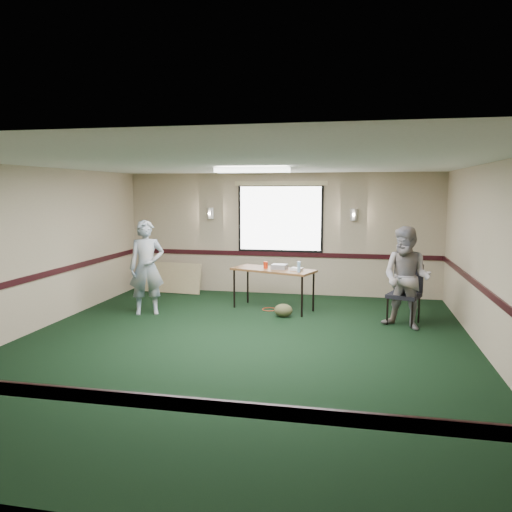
% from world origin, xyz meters
% --- Properties ---
extents(ground, '(8.00, 8.00, 0.00)m').
position_xyz_m(ground, '(0.00, 0.00, 0.00)').
color(ground, black).
rests_on(ground, ground).
extents(room_shell, '(8.00, 8.02, 8.00)m').
position_xyz_m(room_shell, '(0.00, 2.12, 1.58)').
color(room_shell, tan).
rests_on(room_shell, ground).
extents(folding_table, '(1.73, 1.13, 0.80)m').
position_xyz_m(folding_table, '(0.11, 2.45, 0.75)').
color(folding_table, '#593619').
rests_on(folding_table, ground).
extents(projector, '(0.31, 0.27, 0.09)m').
position_xyz_m(projector, '(0.23, 2.44, 0.85)').
color(projector, gray).
rests_on(projector, folding_table).
extents(game_console, '(0.24, 0.21, 0.05)m').
position_xyz_m(game_console, '(0.58, 2.35, 0.83)').
color(game_console, silver).
rests_on(game_console, folding_table).
extents(red_cup, '(0.09, 0.09, 0.13)m').
position_xyz_m(red_cup, '(-0.05, 2.48, 0.87)').
color(red_cup, '#B5250C').
rests_on(red_cup, folding_table).
extents(water_bottle, '(0.06, 0.06, 0.20)m').
position_xyz_m(water_bottle, '(0.64, 2.13, 0.91)').
color(water_bottle, '#7BA7CA').
rests_on(water_bottle, folding_table).
extents(duffel_bag, '(0.38, 0.32, 0.24)m').
position_xyz_m(duffel_bag, '(0.39, 1.92, 0.12)').
color(duffel_bag, '#4B492B').
rests_on(duffel_bag, ground).
extents(cable_coil, '(0.33, 0.33, 0.01)m').
position_xyz_m(cable_coil, '(0.04, 2.41, 0.01)').
color(cable_coil, red).
rests_on(cable_coil, ground).
extents(folded_table, '(1.35, 0.32, 0.69)m').
position_xyz_m(folded_table, '(-2.40, 3.60, 0.34)').
color(folded_table, tan).
rests_on(folded_table, ground).
extents(conference_chair, '(0.66, 0.67, 1.04)m').
position_xyz_m(conference_chair, '(2.55, 1.94, 0.61)').
color(conference_chair, black).
rests_on(conference_chair, ground).
extents(person_left, '(0.76, 0.65, 1.77)m').
position_xyz_m(person_left, '(-2.16, 1.64, 0.88)').
color(person_left, '#436894').
rests_on(person_left, ground).
extents(person_right, '(1.04, 0.95, 1.72)m').
position_xyz_m(person_right, '(2.52, 1.57, 0.86)').
color(person_right, '#6C7CA8').
rests_on(person_right, ground).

